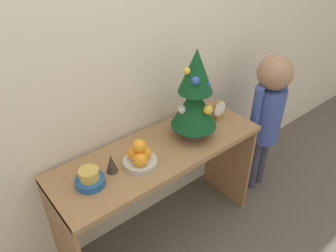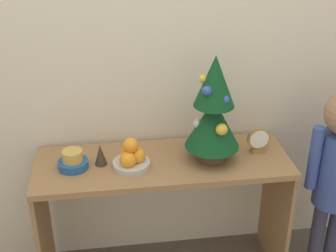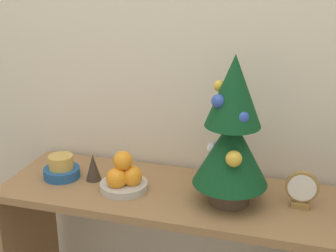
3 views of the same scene
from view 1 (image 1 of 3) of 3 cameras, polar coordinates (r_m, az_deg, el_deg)
name	(u,v)px [view 1 (image 1 of 3)]	position (r m, az deg, el deg)	size (l,w,h in m)	color
back_wall	(127,40)	(1.72, -7.23, 14.66)	(7.00, 0.05, 2.50)	beige
console_table	(160,171)	(1.89, -1.41, -7.78)	(1.23, 0.43, 0.71)	olive
mini_tree	(195,96)	(1.77, 4.72, 5.23)	(0.26, 0.26, 0.52)	#4C3828
fruit_bowl	(140,156)	(1.67, -4.93, -5.26)	(0.18, 0.18, 0.15)	#B7B2A8
singing_bowl	(90,179)	(1.60, -13.47, -8.92)	(0.14, 0.14, 0.09)	#235189
desk_clock	(219,110)	(2.04, 8.83, 2.83)	(0.11, 0.04, 0.13)	olive
figurine	(111,163)	(1.64, -9.83, -6.42)	(0.06, 0.06, 0.11)	#382D23
child_figure	(268,108)	(2.31, 17.04, 3.04)	(0.33, 0.23, 1.05)	#38384C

